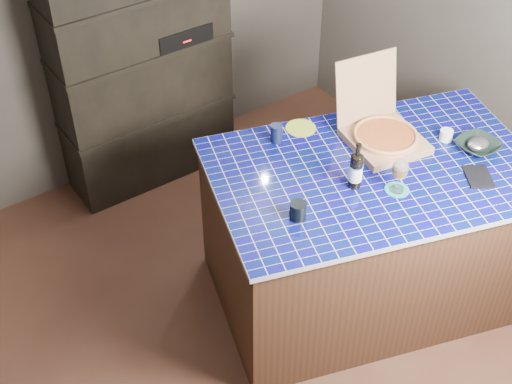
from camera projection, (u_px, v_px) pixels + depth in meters
room at (274, 136)px, 3.64m from camera, size 3.50×3.50×3.50m
shelving_unit at (142, 66)px, 4.82m from camera, size 1.20×0.41×1.80m
kitchen_island at (367, 233)px, 4.19m from camera, size 2.03×1.60×0.98m
pizza_box at (383, 133)px, 4.02m from camera, size 0.47×0.54×0.43m
mead_bottle at (356, 170)px, 3.70m from camera, size 0.07×0.07×0.28m
teal_trivet at (397, 190)px, 3.74m from camera, size 0.13×0.13×0.01m
wine_glass at (400, 170)px, 3.65m from camera, size 0.09×0.09×0.20m
tumbler at (298, 211)px, 3.55m from camera, size 0.08×0.08×0.09m
dvd_case at (478, 177)px, 3.81m from camera, size 0.21×0.23×0.01m
bowl at (478, 146)px, 3.98m from camera, size 0.24×0.24×0.06m
foil_contents at (478, 144)px, 3.98m from camera, size 0.13×0.11×0.06m
white_jar at (446, 135)px, 4.05m from camera, size 0.07×0.07×0.06m
navy_cup at (276, 133)px, 4.03m from camera, size 0.07×0.07×0.11m
green_trivet at (301, 128)px, 4.15m from camera, size 0.18×0.18×0.01m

